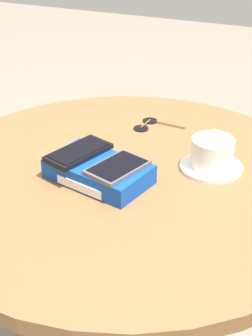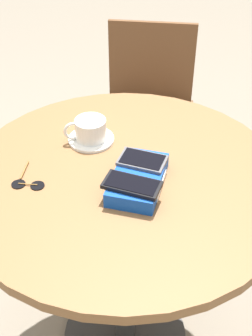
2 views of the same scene
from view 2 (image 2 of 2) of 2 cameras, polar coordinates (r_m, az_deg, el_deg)
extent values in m
plane|color=gray|center=(1.81, 0.00, -19.80)|extent=(8.00, 8.00, 0.00)
cylinder|color=#2D2D2D|center=(1.80, 0.00, -19.63)|extent=(0.44, 0.44, 0.02)
cylinder|color=#2D2D2D|center=(1.51, 0.00, -12.22)|extent=(0.07, 0.07, 0.71)
cylinder|color=brown|center=(1.24, 0.00, -1.27)|extent=(0.87, 0.87, 0.03)
cube|color=#0F42AD|center=(1.18, 1.62, -1.38)|extent=(0.23, 0.17, 0.04)
cube|color=white|center=(1.18, 4.53, -2.13)|extent=(0.11, 0.03, 0.02)
cube|color=black|center=(1.13, 0.90, -2.06)|extent=(0.11, 0.15, 0.01)
cube|color=black|center=(1.12, 0.91, -1.83)|extent=(0.10, 0.14, 0.00)
cube|color=#515156|center=(1.21, 2.18, 0.94)|extent=(0.11, 0.14, 0.01)
cube|color=black|center=(1.20, 2.18, 1.13)|extent=(0.10, 0.12, 0.00)
cylinder|color=white|center=(1.36, -4.12, 3.52)|extent=(0.13, 0.13, 0.01)
cylinder|color=white|center=(1.34, -4.18, 4.73)|extent=(0.09, 0.09, 0.06)
cylinder|color=olive|center=(1.32, -4.23, 5.61)|extent=(0.08, 0.08, 0.00)
torus|color=white|center=(1.34, -6.25, 4.51)|extent=(0.02, 0.06, 0.06)
cylinder|color=black|center=(1.21, -10.57, -2.13)|extent=(0.04, 0.04, 0.00)
cylinder|color=black|center=(1.23, -12.81, -1.95)|extent=(0.04, 0.04, 0.00)
cylinder|color=olive|center=(1.22, -11.72, -1.93)|extent=(0.01, 0.05, 0.00)
cylinder|color=olive|center=(1.27, -12.11, -0.21)|extent=(0.08, 0.01, 0.00)
cube|color=brown|center=(2.03, 2.62, 5.55)|extent=(0.44, 0.44, 0.02)
cube|color=brown|center=(2.10, 3.23, 12.73)|extent=(0.07, 0.37, 0.36)
cylinder|color=brown|center=(2.04, -2.92, -2.14)|extent=(0.04, 0.04, 0.43)
cylinder|color=brown|center=(2.02, 6.97, -2.91)|extent=(0.04, 0.04, 0.43)
cylinder|color=brown|center=(2.31, -1.51, 3.47)|extent=(0.04, 0.04, 0.43)
cylinder|color=brown|center=(2.30, 7.21, 2.83)|extent=(0.04, 0.04, 0.43)
camera|label=1|loc=(1.63, 38.69, 24.40)|focal=60.00mm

